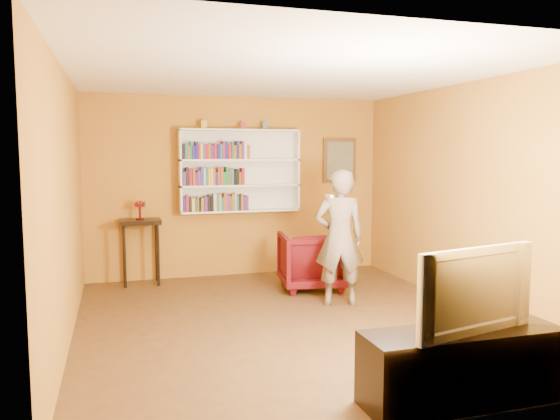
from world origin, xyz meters
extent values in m
cube|color=#493117|center=(0.00, 0.00, -0.06)|extent=(5.30, 5.80, 0.12)
cube|color=#A96F1F|center=(0.00, 2.52, 1.35)|extent=(5.30, 0.04, 2.70)
cube|color=#A96F1F|center=(0.00, -2.52, 1.35)|extent=(5.30, 0.04, 2.70)
cube|color=#A96F1F|center=(-2.27, 0.00, 1.35)|extent=(0.04, 5.80, 2.70)
cube|color=#A96F1F|center=(2.27, 0.00, 1.35)|extent=(0.04, 5.80, 2.70)
cube|color=white|center=(0.00, 0.00, 2.73)|extent=(5.30, 5.80, 0.06)
cube|color=white|center=(0.00, 2.48, 1.60)|extent=(1.80, 0.03, 1.20)
cube|color=white|center=(-0.89, 2.35, 1.60)|extent=(0.03, 0.28, 1.20)
cube|color=white|center=(0.89, 2.35, 1.60)|extent=(0.03, 0.28, 1.20)
cube|color=white|center=(0.00, 2.35, 1.00)|extent=(1.80, 0.28, 0.03)
cube|color=white|center=(0.00, 2.35, 1.38)|extent=(1.80, 0.28, 0.03)
cube|color=white|center=(0.00, 2.35, 1.76)|extent=(1.80, 0.28, 0.03)
cube|color=white|center=(0.00, 2.35, 2.20)|extent=(1.80, 0.28, 0.03)
cube|color=navy|center=(-0.84, 2.31, 1.12)|extent=(0.03, 0.19, 0.21)
cube|color=#A31935|center=(-0.80, 2.29, 1.14)|extent=(0.04, 0.15, 0.24)
cube|color=black|center=(-0.76, 2.30, 1.12)|extent=(0.03, 0.16, 0.22)
cube|color=yellow|center=(-0.72, 2.31, 1.11)|extent=(0.04, 0.19, 0.19)
cube|color=#206478|center=(-0.68, 2.30, 1.11)|extent=(0.03, 0.15, 0.19)
cube|color=brown|center=(-0.65, 2.30, 1.13)|extent=(0.02, 0.16, 0.23)
cube|color=black|center=(-0.62, 2.29, 1.11)|extent=(0.03, 0.15, 0.19)
cube|color=brown|center=(-0.58, 2.30, 1.11)|extent=(0.04, 0.17, 0.20)
cube|color=#512777|center=(-0.53, 2.29, 1.12)|extent=(0.04, 0.14, 0.22)
cube|color=black|center=(-0.49, 2.29, 1.13)|extent=(0.04, 0.15, 0.24)
cube|color=black|center=(-0.45, 2.30, 1.12)|extent=(0.04, 0.16, 0.22)
cube|color=beige|center=(-0.40, 2.29, 1.14)|extent=(0.04, 0.14, 0.26)
cube|color=#206478|center=(-0.36, 2.30, 1.14)|extent=(0.04, 0.15, 0.25)
cube|color=yellow|center=(-0.32, 2.30, 1.13)|extent=(0.02, 0.15, 0.23)
cube|color=#206478|center=(-0.29, 2.30, 1.11)|extent=(0.03, 0.16, 0.20)
cube|color=#A24720|center=(-0.25, 2.30, 1.14)|extent=(0.04, 0.16, 0.26)
cube|color=#512777|center=(-0.20, 2.30, 1.13)|extent=(0.04, 0.17, 0.23)
cube|color=brown|center=(-0.17, 2.29, 1.12)|extent=(0.02, 0.15, 0.22)
cube|color=brown|center=(-0.13, 2.30, 1.14)|extent=(0.03, 0.17, 0.25)
cube|color=beige|center=(-0.10, 2.30, 1.15)|extent=(0.02, 0.16, 0.26)
cube|color=#206478|center=(-0.07, 2.31, 1.12)|extent=(0.03, 0.17, 0.22)
cube|color=black|center=(-0.03, 2.29, 1.12)|extent=(0.03, 0.15, 0.22)
cube|color=brown|center=(0.00, 2.30, 1.14)|extent=(0.03, 0.17, 0.24)
cube|color=#512777|center=(0.04, 2.29, 1.12)|extent=(0.02, 0.14, 0.20)
cube|color=#512777|center=(0.08, 2.31, 1.12)|extent=(0.04, 0.19, 0.22)
cube|color=#512777|center=(-0.84, 2.31, 1.49)|extent=(0.04, 0.19, 0.20)
cube|color=black|center=(-0.79, 2.30, 1.53)|extent=(0.04, 0.17, 0.27)
cube|color=#A31935|center=(-0.75, 2.31, 1.52)|extent=(0.04, 0.19, 0.25)
cube|color=#A24720|center=(-0.70, 2.30, 1.52)|extent=(0.04, 0.15, 0.24)
cube|color=#512777|center=(-0.67, 2.31, 1.49)|extent=(0.03, 0.17, 0.19)
cube|color=#512777|center=(-0.63, 2.30, 1.50)|extent=(0.04, 0.17, 0.21)
cube|color=navy|center=(-0.58, 2.31, 1.53)|extent=(0.04, 0.18, 0.27)
cube|color=beige|center=(-0.55, 2.29, 1.52)|extent=(0.03, 0.14, 0.26)
cube|color=#206478|center=(-0.51, 2.30, 1.53)|extent=(0.03, 0.17, 0.27)
cube|color=yellow|center=(-0.48, 2.30, 1.52)|extent=(0.03, 0.17, 0.24)
cube|color=yellow|center=(-0.44, 2.30, 1.52)|extent=(0.03, 0.15, 0.25)
cube|color=#A24720|center=(-0.40, 2.31, 1.51)|extent=(0.03, 0.18, 0.24)
cube|color=navy|center=(-0.37, 2.30, 1.49)|extent=(0.03, 0.17, 0.19)
cube|color=#A24720|center=(-0.34, 2.29, 1.52)|extent=(0.03, 0.14, 0.26)
cube|color=#A24720|center=(-0.30, 2.29, 1.53)|extent=(0.04, 0.14, 0.26)
cube|color=#1B7B41|center=(-0.25, 2.29, 1.49)|extent=(0.04, 0.14, 0.19)
cube|color=#1B7B41|center=(-0.21, 2.31, 1.53)|extent=(0.04, 0.19, 0.27)
cube|color=brown|center=(-0.18, 2.31, 1.52)|extent=(0.03, 0.17, 0.25)
cube|color=#206478|center=(-0.14, 2.31, 1.52)|extent=(0.04, 0.17, 0.25)
cube|color=black|center=(-0.10, 2.29, 1.50)|extent=(0.03, 0.15, 0.21)
cube|color=black|center=(-0.06, 2.30, 1.51)|extent=(0.04, 0.16, 0.23)
cube|color=brown|center=(-0.02, 2.29, 1.49)|extent=(0.03, 0.14, 0.19)
cube|color=#A31935|center=(0.02, 2.31, 1.52)|extent=(0.04, 0.17, 0.25)
cube|color=black|center=(-0.84, 2.31, 1.89)|extent=(0.04, 0.17, 0.22)
cube|color=#206478|center=(-0.80, 2.31, 1.89)|extent=(0.03, 0.19, 0.22)
cube|color=brown|center=(-0.77, 2.30, 1.87)|extent=(0.03, 0.16, 0.19)
cube|color=#1B7B41|center=(-0.74, 2.30, 1.90)|extent=(0.03, 0.15, 0.25)
cube|color=navy|center=(-0.70, 2.30, 1.87)|extent=(0.04, 0.15, 0.19)
cube|color=navy|center=(-0.65, 2.30, 1.90)|extent=(0.04, 0.15, 0.25)
cube|color=#A31935|center=(-0.62, 2.31, 1.89)|extent=(0.03, 0.19, 0.24)
cube|color=yellow|center=(-0.58, 2.31, 1.89)|extent=(0.03, 0.19, 0.22)
cube|color=#206478|center=(-0.55, 2.30, 1.89)|extent=(0.02, 0.16, 0.24)
cube|color=#A31935|center=(-0.52, 2.30, 1.88)|extent=(0.04, 0.16, 0.22)
cube|color=brown|center=(-0.47, 2.31, 1.88)|extent=(0.04, 0.18, 0.21)
cube|color=#512777|center=(-0.43, 2.30, 1.87)|extent=(0.04, 0.15, 0.20)
cube|color=#A31935|center=(-0.39, 2.31, 1.89)|extent=(0.04, 0.18, 0.23)
cube|color=navy|center=(-0.34, 2.30, 1.88)|extent=(0.04, 0.17, 0.21)
cube|color=#206478|center=(-0.30, 2.31, 1.88)|extent=(0.04, 0.19, 0.22)
cube|color=#A31935|center=(-0.26, 2.31, 1.90)|extent=(0.03, 0.19, 0.26)
cube|color=navy|center=(-0.22, 2.29, 1.90)|extent=(0.04, 0.15, 0.26)
cube|color=#A31935|center=(-0.17, 2.30, 1.89)|extent=(0.04, 0.16, 0.22)
cube|color=#1B7B41|center=(-0.13, 2.31, 1.90)|extent=(0.03, 0.18, 0.25)
cube|color=brown|center=(-0.09, 2.31, 1.88)|extent=(0.03, 0.18, 0.20)
cube|color=navy|center=(-0.06, 2.31, 1.91)|extent=(0.03, 0.19, 0.26)
cube|color=brown|center=(-0.02, 2.31, 1.88)|extent=(0.04, 0.17, 0.22)
cube|color=#512777|center=(0.02, 2.31, 1.91)|extent=(0.03, 0.18, 0.26)
cube|color=beige|center=(0.06, 2.30, 1.90)|extent=(0.04, 0.17, 0.25)
cube|color=brown|center=(0.11, 2.30, 1.88)|extent=(0.04, 0.16, 0.21)
cube|color=gold|center=(-0.53, 2.35, 2.27)|extent=(0.09, 0.09, 0.12)
cube|color=maroon|center=(0.05, 2.35, 2.27)|extent=(0.08, 0.08, 0.11)
cube|color=#476576|center=(0.38, 2.35, 2.27)|extent=(0.08, 0.08, 0.11)
cube|color=#543818|center=(1.65, 2.46, 1.75)|extent=(0.55, 0.04, 0.70)
cube|color=gray|center=(1.65, 2.44, 1.75)|extent=(0.45, 0.02, 0.58)
cylinder|color=black|center=(-1.69, 2.08, 0.43)|extent=(0.04, 0.04, 0.87)
cylinder|color=black|center=(-1.24, 2.08, 0.43)|extent=(0.04, 0.04, 0.87)
cylinder|color=black|center=(-1.69, 2.42, 0.43)|extent=(0.04, 0.04, 0.87)
cylinder|color=black|center=(-1.24, 2.42, 0.43)|extent=(0.04, 0.04, 0.87)
cube|color=black|center=(-1.47, 2.25, 0.90)|extent=(0.57, 0.43, 0.06)
cylinder|color=maroon|center=(-1.47, 2.25, 0.94)|extent=(0.11, 0.11, 0.02)
cylinder|color=maroon|center=(-1.47, 2.25, 1.02)|extent=(0.03, 0.03, 0.14)
ellipsoid|color=maroon|center=(-1.47, 2.25, 1.14)|extent=(0.15, 0.15, 0.10)
cylinder|color=beige|center=(-1.39, 2.25, 1.14)|extent=(0.01, 0.01, 0.11)
cylinder|color=beige|center=(-1.41, 2.30, 1.14)|extent=(0.01, 0.01, 0.11)
cylinder|color=beige|center=(-1.44, 2.32, 1.14)|extent=(0.01, 0.01, 0.11)
cylinder|color=beige|center=(-1.49, 2.32, 1.14)|extent=(0.01, 0.01, 0.11)
cylinder|color=beige|center=(-1.53, 2.30, 1.14)|extent=(0.01, 0.01, 0.11)
cylinder|color=beige|center=(-1.55, 2.25, 1.14)|extent=(0.01, 0.01, 0.11)
cylinder|color=beige|center=(-1.53, 2.20, 1.14)|extent=(0.01, 0.01, 0.11)
cylinder|color=beige|center=(-1.49, 2.18, 1.14)|extent=(0.01, 0.01, 0.11)
cylinder|color=beige|center=(-1.44, 2.18, 1.14)|extent=(0.01, 0.01, 0.11)
cylinder|color=beige|center=(-1.41, 2.20, 1.14)|extent=(0.01, 0.01, 0.11)
imported|color=#40040C|center=(0.77, 1.31, 0.39)|extent=(0.95, 0.97, 0.78)
imported|color=#6F6051|center=(0.81, 0.46, 0.83)|extent=(0.68, 0.53, 1.67)
cube|color=white|center=(0.54, 0.11, 1.38)|extent=(0.04, 0.15, 0.04)
cube|color=black|center=(0.67, -2.25, 0.28)|extent=(1.54, 0.46, 0.55)
imported|color=black|center=(0.67, -2.25, 0.87)|extent=(1.12, 0.39, 0.64)
camera|label=1|loc=(-1.77, -5.63, 1.86)|focal=35.00mm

